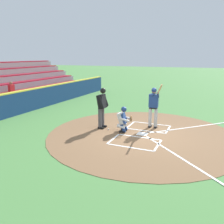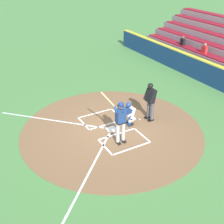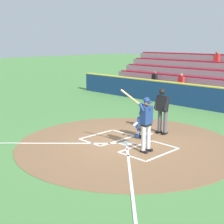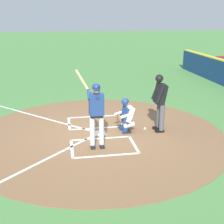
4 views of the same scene
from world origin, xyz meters
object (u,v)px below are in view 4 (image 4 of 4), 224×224
(batter, at_px, (96,111))
(baseball, at_px, (145,129))
(plate_umpire, at_px, (160,99))
(catcher, at_px, (126,114))

(batter, height_order, baseball, batter)
(batter, bearing_deg, plate_umpire, -66.55)
(catcher, distance_m, plate_umpire, 1.19)
(batter, height_order, plate_umpire, batter)
(batter, xyz_separation_m, plate_umpire, (0.93, -2.14, -0.02))
(batter, distance_m, catcher, 1.57)
(baseball, bearing_deg, catcher, 96.41)
(catcher, bearing_deg, batter, 134.27)
(catcher, relative_size, plate_umpire, 0.61)
(batter, relative_size, plate_umpire, 1.14)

